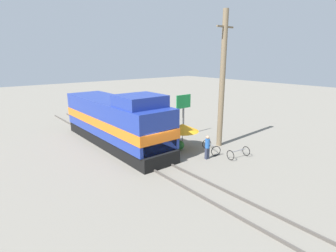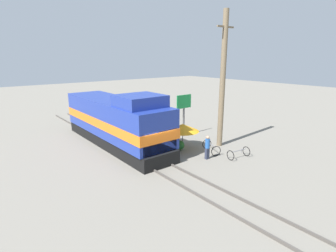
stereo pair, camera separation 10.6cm
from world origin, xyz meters
name	(u,v)px [view 2 (the right image)]	position (x,y,z in m)	size (l,w,h in m)	color
ground_plane	(152,163)	(0.00, 0.00, 0.00)	(120.00, 120.00, 0.00)	slate
rail_near	(143,164)	(-0.72, 0.00, 0.07)	(0.08, 38.84, 0.15)	#4C4742
rail_far	(160,159)	(0.72, 0.00, 0.07)	(0.08, 38.84, 0.15)	#4C4742
locomotive	(117,122)	(0.00, 4.84, 1.98)	(3.23, 12.92, 4.54)	black
utility_pole	(223,81)	(6.46, -0.46, 5.28)	(1.80, 0.43, 10.45)	#726047
vendor_umbrella	(183,128)	(3.56, 0.84, 1.73)	(2.55, 2.55, 2.02)	#4C4C4C
billboard_sign	(184,106)	(5.94, 3.37, 2.83)	(1.65, 0.12, 3.79)	#595959
shrub_cluster	(180,145)	(3.19, 0.77, 0.38)	(0.76, 0.76, 0.76)	#236028
person_bystander	(207,146)	(3.48, -1.87, 0.93)	(0.34, 0.34, 1.72)	#2D3347
bicycle	(211,147)	(4.75, -1.11, 0.39)	(1.37, 1.88, 0.75)	black
bicycle_spare	(239,153)	(5.38, -3.17, 0.37)	(1.71, 0.93, 0.72)	black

